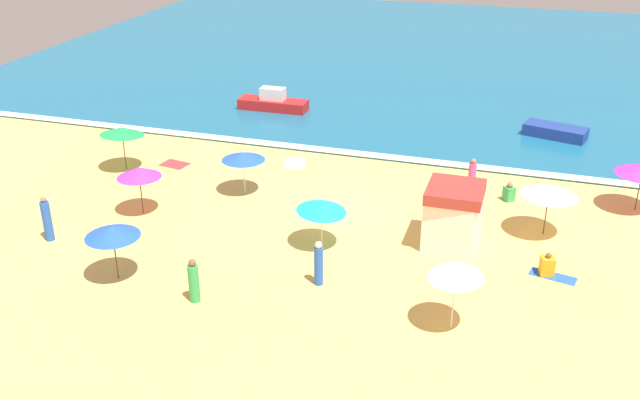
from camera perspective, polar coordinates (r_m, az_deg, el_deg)
The scene contains 23 objects.
ground_plane at distance 30.58m, azimuth 1.86°, elevation -0.80°, with size 60.00×60.00×0.00m, color #EDBC60.
ocean_water at distance 56.60m, azimuth 9.65°, elevation 11.20°, with size 60.00×44.00×0.10m, color #196084.
wave_breaker_foam at distance 36.14m, azimuth 4.55°, elevation 3.53°, with size 57.00×0.70×0.01m, color white.
lifeguard_cabana at distance 27.77m, azimuth 10.51°, elevation -1.20°, with size 2.10×2.23×2.44m.
beach_umbrella_0 at distance 30.54m, azimuth -14.15°, elevation 2.14°, with size 2.41×2.41×2.07m.
beach_umbrella_2 at distance 25.83m, azimuth -16.12°, elevation -2.40°, with size 2.39×2.39×2.07m.
beach_umbrella_3 at distance 29.17m, azimuth 17.69°, elevation 0.67°, with size 2.22×2.22×2.08m.
beach_umbrella_4 at distance 27.02m, azimuth 0.14°, elevation -0.52°, with size 2.20×2.18×1.94m.
beach_umbrella_5 at distance 31.72m, azimuth -6.10°, elevation 3.46°, with size 2.37×2.37×1.92m.
beach_umbrella_7 at distance 22.45m, azimuth 10.72°, elevation -5.53°, with size 2.45×2.44×2.37m.
beach_umbrella_8 at distance 35.23m, azimuth -15.41°, elevation 5.28°, with size 2.75×2.76×2.21m.
beachgoer_0 at distance 26.99m, azimuth 17.53°, elevation -4.96°, with size 0.56×0.56×0.88m.
beachgoer_1 at distance 24.97m, azimuth -0.11°, elevation -5.07°, with size 0.39×0.39×1.68m.
beachgoer_2 at distance 31.85m, azimuth 11.90°, elevation 1.54°, with size 0.45×0.45×1.92m.
beachgoer_4 at distance 29.74m, azimuth -20.79°, elevation -1.48°, with size 0.36×0.36×1.85m.
beachgoer_5 at distance 32.34m, azimuth 14.73°, elevation 0.57°, with size 0.59×0.59×0.87m.
beachgoer_6 at distance 24.45m, azimuth -9.96°, elevation -6.39°, with size 0.50×0.50×1.60m.
beach_towel_0 at distance 31.33m, azimuth 9.78°, elevation -0.50°, with size 1.41×1.33×0.01m.
beach_towel_1 at distance 27.12m, azimuth 17.94°, elevation -5.76°, with size 1.73×0.97×0.01m.
beach_towel_2 at distance 35.93m, azimuth -11.43°, elevation 2.79°, with size 1.46×1.17×0.01m.
beach_towel_3 at distance 35.37m, azimuth -2.01°, elevation 2.93°, with size 1.28×1.56×0.01m.
small_boat_0 at distance 42.95m, azimuth -3.73°, elevation 7.71°, with size 4.10×1.29×1.32m.
small_boat_1 at distance 40.44m, azimuth 18.12°, elevation 5.18°, with size 3.44×2.11×0.61m.
Camera 1 is at (7.21, -26.53, 13.39)m, focal length 40.45 mm.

